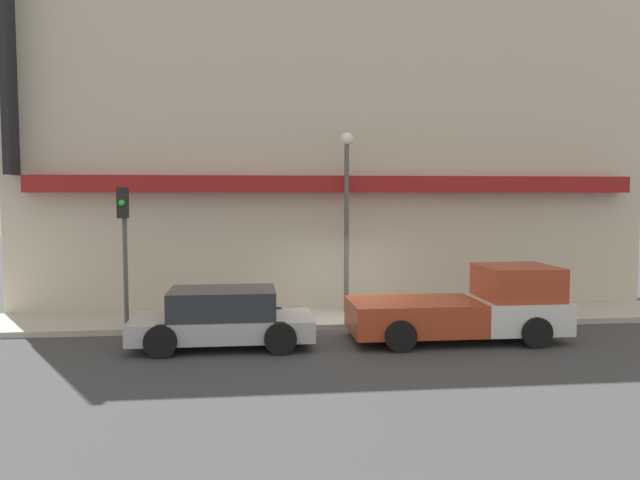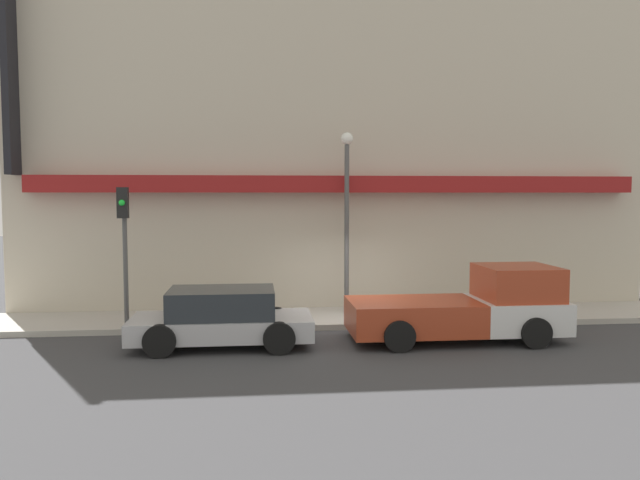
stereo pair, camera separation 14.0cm
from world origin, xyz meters
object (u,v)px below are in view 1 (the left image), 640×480
street_lamp (347,200)px  traffic_light (124,231)px  pickup_truck (470,308)px  fire_hydrant (185,312)px  parked_car (223,318)px

street_lamp → traffic_light: street_lamp is taller
street_lamp → traffic_light: (-6.06, -1.41, -0.79)m
pickup_truck → traffic_light: traffic_light is taller
traffic_light → street_lamp: bearing=13.1°
traffic_light → fire_hydrant: bearing=19.0°
parked_car → fire_hydrant: (-1.11, 2.21, -0.24)m
parked_car → fire_hydrant: size_ratio=7.49×
fire_hydrant → pickup_truck: bearing=-17.0°
pickup_truck → traffic_light: size_ratio=1.45×
pickup_truck → street_lamp: 4.88m
fire_hydrant → street_lamp: (4.59, 0.90, 3.03)m
parked_car → traffic_light: traffic_light is taller
parked_car → street_lamp: (3.48, 3.11, 2.79)m
pickup_truck → fire_hydrant: (-7.24, 2.21, -0.37)m
pickup_truck → traffic_light: bearing=170.0°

